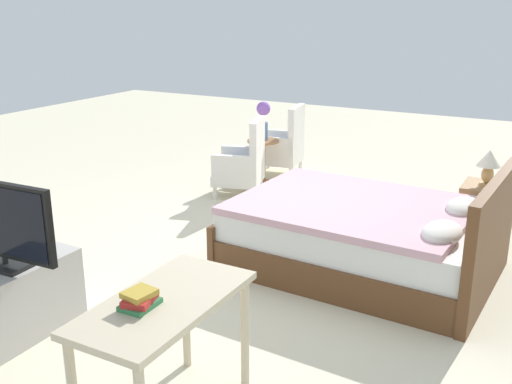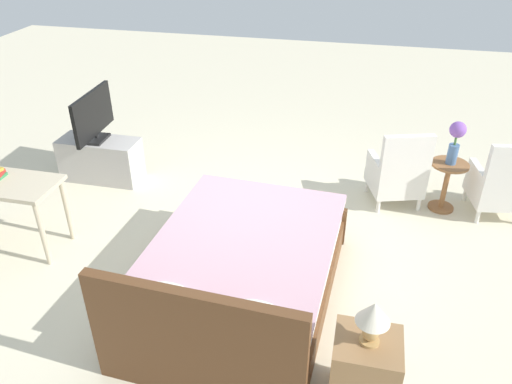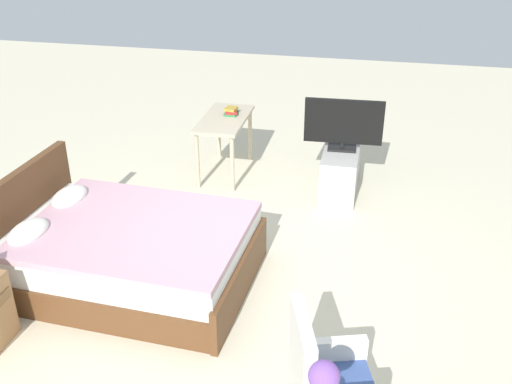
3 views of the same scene
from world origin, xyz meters
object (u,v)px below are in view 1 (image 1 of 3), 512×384
(bed, at_px, (366,237))
(armchair_by_window_right, at_px, (243,165))
(tv_stand, at_px, (11,303))
(side_table, at_px, (263,157))
(flower_vase, at_px, (263,117))
(armchair_by_window_left, at_px, (284,147))
(tv_flatscreen, at_px, (0,223))
(book_stack, at_px, (140,299))
(vanity_desk, at_px, (165,318))
(nightstand, at_px, (483,215))
(table_lamp, at_px, (489,162))

(bed, distance_m, armchair_by_window_right, 2.34)
(armchair_by_window_right, height_order, tv_stand, armchair_by_window_right)
(side_table, xyz_separation_m, flower_vase, (0.00, -0.00, 0.50))
(armchair_by_window_left, height_order, side_table, armchair_by_window_left)
(flower_vase, height_order, tv_flatscreen, tv_flatscreen)
(tv_flatscreen, height_order, book_stack, tv_flatscreen)
(side_table, bearing_deg, flower_vase, -26.57)
(armchair_by_window_right, xyz_separation_m, tv_flatscreen, (3.51, 0.21, 0.46))
(tv_flatscreen, bearing_deg, armchair_by_window_left, -177.37)
(tv_flatscreen, xyz_separation_m, vanity_desk, (0.17, 1.43, -0.21))
(flower_vase, bearing_deg, nightstand, 74.35)
(bed, distance_m, flower_vase, 2.74)
(side_table, distance_m, tv_stand, 4.04)
(armchair_by_window_left, bearing_deg, tv_stand, 2.63)
(nightstand, bearing_deg, bed, -36.18)
(armchair_by_window_left, xyz_separation_m, flower_vase, (0.55, -0.01, 0.49))
(vanity_desk, bearing_deg, bed, 172.76)
(vanity_desk, height_order, book_stack, book_stack)
(armchair_by_window_right, xyz_separation_m, nightstand, (0.24, 2.72, -0.08))
(bed, relative_size, tv_stand, 2.32)
(nightstand, xyz_separation_m, book_stack, (3.57, -1.13, 0.48))
(flower_vase, relative_size, vanity_desk, 0.46)
(nightstand, bearing_deg, side_table, -105.65)
(armchair_by_window_left, xyz_separation_m, tv_stand, (4.58, 0.21, -0.11))
(side_table, relative_size, nightstand, 0.97)
(tv_stand, relative_size, vanity_desk, 0.92)
(armchair_by_window_left, height_order, tv_flatscreen, tv_flatscreen)
(table_lamp, bearing_deg, nightstand, -90.00)
(bed, xyz_separation_m, book_stack, (2.51, -0.36, 0.47))
(armchair_by_window_left, height_order, table_lamp, armchair_by_window_left)
(book_stack, bearing_deg, tv_flatscreen, -102.16)
(book_stack, bearing_deg, armchair_by_window_right, -157.32)
(armchair_by_window_right, xyz_separation_m, table_lamp, (0.24, 2.72, 0.43))
(table_lamp, xyz_separation_m, vanity_desk, (3.44, -1.08, -0.18))
(armchair_by_window_right, bearing_deg, nightstand, 84.93)
(bed, height_order, table_lamp, bed)
(vanity_desk, bearing_deg, tv_flatscreen, -96.95)
(bed, bearing_deg, book_stack, -8.14)
(side_table, bearing_deg, tv_flatscreen, 3.16)
(armchair_by_window_left, relative_size, armchair_by_window_right, 1.00)
(armchair_by_window_left, distance_m, armchair_by_window_right, 1.08)
(armchair_by_window_left, bearing_deg, armchair_by_window_right, -0.11)
(vanity_desk, bearing_deg, armchair_by_window_left, -160.94)
(tv_stand, relative_size, book_stack, 4.70)
(armchair_by_window_right, relative_size, book_stack, 4.51)
(armchair_by_window_left, bearing_deg, tv_flatscreen, 2.63)
(armchair_by_window_right, relative_size, vanity_desk, 0.88)
(nightstand, xyz_separation_m, table_lamp, (-0.00, 0.00, 0.51))
(nightstand, bearing_deg, tv_flatscreen, -37.53)
(bed, distance_m, armchair_by_window_left, 3.07)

